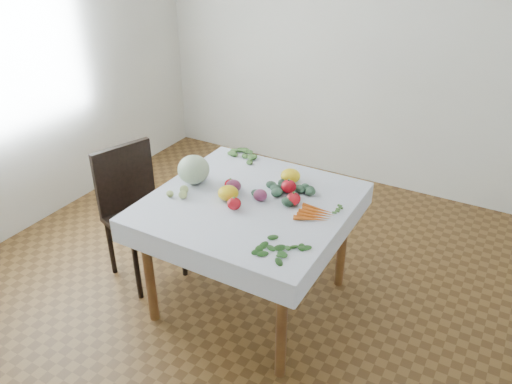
% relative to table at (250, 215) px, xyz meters
% --- Properties ---
extents(ground, '(4.00, 4.00, 0.00)m').
position_rel_table_xyz_m(ground, '(0.00, 0.00, -0.65)').
color(ground, brown).
extents(back_wall, '(4.00, 0.04, 2.70)m').
position_rel_table_xyz_m(back_wall, '(0.00, 2.00, 0.70)').
color(back_wall, white).
rests_on(back_wall, ground).
extents(left_wall, '(0.04, 4.00, 2.70)m').
position_rel_table_xyz_m(left_wall, '(-2.00, 0.00, 0.70)').
color(left_wall, white).
rests_on(left_wall, ground).
extents(table, '(1.00, 1.00, 0.75)m').
position_rel_table_xyz_m(table, '(0.00, 0.00, 0.00)').
color(table, brown).
rests_on(table, ground).
extents(tablecloth, '(1.12, 1.12, 0.01)m').
position_rel_table_xyz_m(tablecloth, '(0.00, 0.00, 0.10)').
color(tablecloth, white).
rests_on(tablecloth, table).
extents(chair, '(0.52, 0.52, 0.91)m').
position_rel_table_xyz_m(chair, '(-0.84, -0.08, -0.13)').
color(chair, black).
rests_on(chair, ground).
extents(cabbage, '(0.24, 0.24, 0.18)m').
position_rel_table_xyz_m(cabbage, '(-0.41, 0.02, 0.19)').
color(cabbage, '#B1C3A3').
rests_on(cabbage, tablecloth).
extents(tomato_a, '(0.08, 0.08, 0.06)m').
position_rel_table_xyz_m(tomato_a, '(-0.17, 0.06, 0.13)').
color(tomato_a, red).
rests_on(tomato_a, tablecloth).
extents(tomato_b, '(0.09, 0.09, 0.07)m').
position_rel_table_xyz_m(tomato_b, '(0.24, 0.08, 0.14)').
color(tomato_b, red).
rests_on(tomato_b, tablecloth).
extents(tomato_c, '(0.10, 0.10, 0.08)m').
position_rel_table_xyz_m(tomato_c, '(0.15, 0.19, 0.14)').
color(tomato_c, red).
rests_on(tomato_c, tablecloth).
extents(tomato_d, '(0.09, 0.09, 0.07)m').
position_rel_table_xyz_m(tomato_d, '(-0.03, -0.13, 0.14)').
color(tomato_d, red).
rests_on(tomato_d, tablecloth).
extents(heirloom_back, '(0.14, 0.14, 0.09)m').
position_rel_table_xyz_m(heirloom_back, '(0.11, 0.32, 0.15)').
color(heirloom_back, yellow).
rests_on(heirloom_back, tablecloth).
extents(heirloom_front, '(0.16, 0.16, 0.08)m').
position_rel_table_xyz_m(heirloom_front, '(-0.11, -0.05, 0.14)').
color(heirloom_front, yellow).
rests_on(heirloom_front, tablecloth).
extents(onion_a, '(0.10, 0.10, 0.07)m').
position_rel_table_xyz_m(onion_a, '(0.05, 0.03, 0.14)').
color(onion_a, '#511732').
rests_on(onion_a, tablecloth).
extents(onion_b, '(0.12, 0.12, 0.08)m').
position_rel_table_xyz_m(onion_b, '(-0.14, 0.04, 0.14)').
color(onion_b, '#511732').
rests_on(onion_b, tablecloth).
extents(tomatillo_cluster, '(0.10, 0.09, 0.04)m').
position_rel_table_xyz_m(tomatillo_cluster, '(-0.40, -0.17, 0.12)').
color(tomatillo_cluster, '#BBD078').
rests_on(tomatillo_cluster, tablecloth).
extents(carrot_bunch, '(0.19, 0.18, 0.03)m').
position_rel_table_xyz_m(carrot_bunch, '(0.39, 0.02, 0.12)').
color(carrot_bunch, '#DA5618').
rests_on(carrot_bunch, tablecloth).
extents(kale_bunch, '(0.32, 0.24, 0.04)m').
position_rel_table_xyz_m(kale_bunch, '(0.16, 0.17, 0.12)').
color(kale_bunch, '#33543D').
rests_on(kale_bunch, tablecloth).
extents(basil_bunch, '(0.25, 0.17, 0.01)m').
position_rel_table_xyz_m(basil_bunch, '(0.39, -0.35, 0.11)').
color(basil_bunch, '#225019').
rests_on(basil_bunch, tablecloth).
extents(dill_bunch, '(0.24, 0.18, 0.02)m').
position_rel_table_xyz_m(dill_bunch, '(-0.34, 0.47, 0.11)').
color(dill_bunch, '#4F7E39').
rests_on(dill_bunch, tablecloth).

